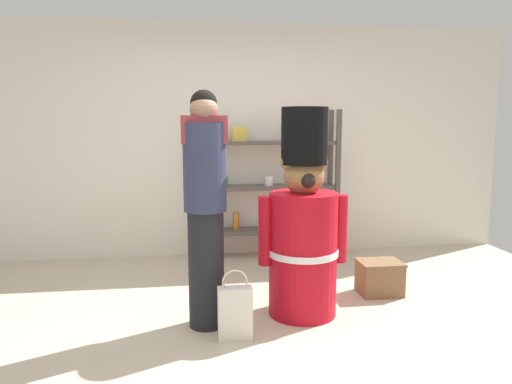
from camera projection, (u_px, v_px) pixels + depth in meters
The scene contains 7 objects.
ground_plane at pixel (261, 333), 3.46m from camera, with size 6.40×6.40×0.00m, color beige.
back_wall at pixel (233, 141), 5.43m from camera, with size 6.40×0.12×2.60m, color silver.
merchandise_shelf at pixel (269, 183), 5.33m from camera, with size 1.54×0.35×1.66m.
teddy_bear_guard at pixel (303, 231), 3.72m from camera, with size 0.71×0.56×1.63m.
person_shopper at pixel (205, 205), 3.46m from camera, with size 0.33×0.31×1.75m.
shopping_bag at pixel (235, 312), 3.33m from camera, with size 0.24×0.11×0.51m.
display_crate at pixel (380, 277), 4.23m from camera, with size 0.38×0.30×0.30m.
Camera 1 is at (-0.47, -3.24, 1.52)m, focal length 33.40 mm.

